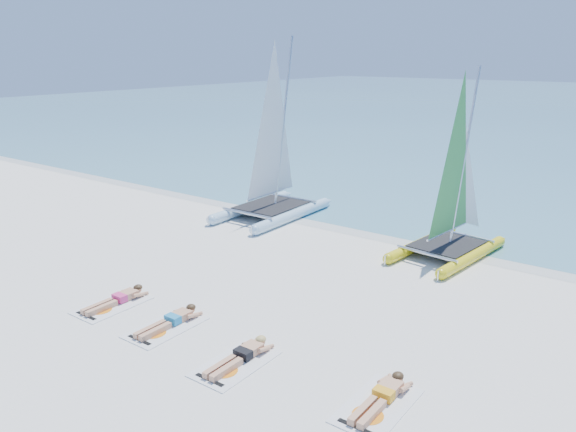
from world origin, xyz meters
name	(u,v)px	position (x,y,z in m)	size (l,w,h in m)	color
ground	(272,281)	(0.00, 0.00, 0.00)	(140.00, 140.00, 0.00)	silver
wet_sand_strip	(368,232)	(0.00, 5.50, 0.00)	(140.00, 1.40, 0.01)	silver
catamaran_blue	(273,163)	(-3.97, 5.17, 2.05)	(2.46, 5.06, 6.87)	silver
catamaran_yellow	(458,195)	(3.12, 5.31, 1.85)	(2.56, 4.72, 5.88)	yellow
towel_a	(112,305)	(-2.25, -3.55, 0.01)	(1.00, 1.85, 0.02)	white
sunbather_a	(118,298)	(-2.25, -3.36, 0.12)	(0.37, 1.73, 0.26)	#DFB075
towel_b	(166,327)	(-0.29, -3.57, 0.01)	(1.00, 1.85, 0.02)	white
sunbather_b	(172,320)	(-0.29, -3.38, 0.12)	(0.37, 1.73, 0.26)	#DFB075
towel_c	(236,364)	(2.03, -3.78, 0.01)	(1.00, 1.85, 0.02)	white
sunbather_c	(242,355)	(2.03, -3.59, 0.12)	(0.37, 1.73, 0.26)	#DFB075
towel_d	(377,406)	(5.00, -3.35, 0.01)	(1.00, 1.85, 0.02)	white
sunbather_d	(382,395)	(5.00, -3.16, 0.12)	(0.37, 1.73, 0.26)	#DFB075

